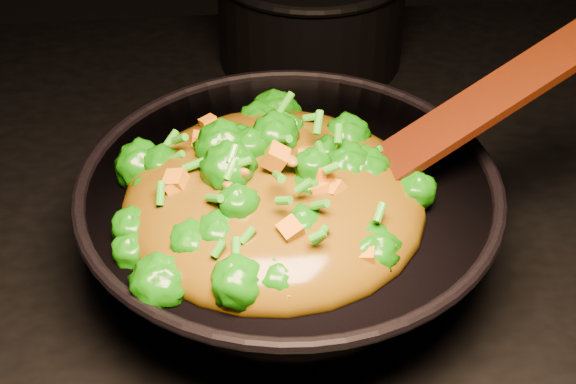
{
  "coord_description": "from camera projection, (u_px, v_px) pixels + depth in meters",
  "views": [
    {
      "loc": [
        -0.12,
        -0.69,
        1.5
      ],
      "look_at": [
        -0.07,
        -0.07,
        0.99
      ],
      "focal_mm": 55.0,
      "sensor_mm": 36.0,
      "label": 1
    }
  ],
  "objects": [
    {
      "name": "back_pot",
      "position": [
        311.0,
        12.0,
        1.12
      ],
      "size": [
        0.29,
        0.29,
        0.13
      ],
      "primitive_type": "cylinder",
      "rotation": [
        0.0,
        0.0,
        0.25
      ],
      "color": "black",
      "rests_on": "stovetop"
    },
    {
      "name": "stir_fry",
      "position": [
        273.0,
        166.0,
        0.74
      ],
      "size": [
        0.33,
        0.33,
        0.09
      ],
      "primitive_type": null,
      "rotation": [
        0.0,
        0.0,
        0.33
      ],
      "color": "#156C07",
      "rests_on": "wok"
    },
    {
      "name": "wok",
      "position": [
        289.0,
        230.0,
        0.82
      ],
      "size": [
        0.42,
        0.42,
        0.1
      ],
      "primitive_type": null,
      "rotation": [
        0.0,
        0.0,
        -0.14
      ],
      "color": "black",
      "rests_on": "stovetop"
    },
    {
      "name": "spatula",
      "position": [
        447.0,
        128.0,
        0.77
      ],
      "size": [
        0.29,
        0.14,
        0.12
      ],
      "primitive_type": "cube",
      "rotation": [
        0.0,
        -0.38,
        0.34
      ],
      "color": "#341705",
      "rests_on": "wok"
    }
  ]
}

